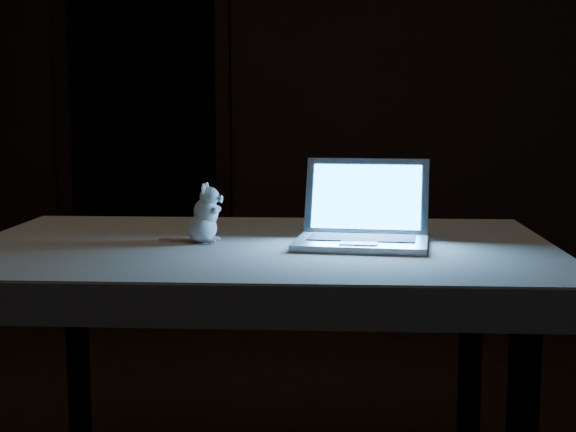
# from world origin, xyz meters

# --- Properties ---
(back_wall) EXTENTS (4.50, 0.04, 2.60)m
(back_wall) POSITION_xyz_m (0.00, 2.50, 1.30)
(back_wall) COLOR black
(back_wall) RESTS_ON ground
(doorway) EXTENTS (1.06, 0.36, 2.13)m
(doorway) POSITION_xyz_m (-1.10, 2.50, 1.06)
(doorway) COLOR black
(doorway) RESTS_ON back_wall
(table) EXTENTS (1.57, 1.12, 0.78)m
(table) POSITION_xyz_m (0.18, -0.01, 0.39)
(table) COLOR black
(table) RESTS_ON floor
(tablecloth) EXTENTS (1.74, 1.35, 0.09)m
(tablecloth) POSITION_xyz_m (0.18, -0.03, 0.74)
(tablecloth) COLOR beige
(tablecloth) RESTS_ON table
(laptop) EXTENTS (0.35, 0.31, 0.23)m
(laptop) POSITION_xyz_m (0.45, -0.02, 0.90)
(laptop) COLOR #ABAAAE
(laptop) RESTS_ON tablecloth
(plush_mouse) EXTENTS (0.12, 0.12, 0.16)m
(plush_mouse) POSITION_xyz_m (0.03, -0.03, 0.87)
(plush_mouse) COLOR white
(plush_mouse) RESTS_ON tablecloth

